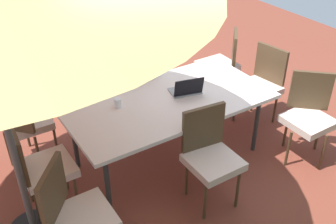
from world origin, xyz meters
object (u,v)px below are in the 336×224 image
(chair_east, at_px, (40,165))
(chair_northwest, at_px, (309,113))
(chair_west, at_px, (261,82))
(chair_southwest, at_px, (222,62))
(laptop, at_px, (186,90))
(chair_south, at_px, (134,91))
(chair_southeast, at_px, (23,121))
(chair_north, at_px, (210,153))
(cup, at_px, (118,103))
(chair_northeast, at_px, (75,212))
(dining_table, at_px, (168,103))

(chair_east, bearing_deg, chair_northwest, -101.46)
(chair_west, bearing_deg, chair_east, -96.94)
(chair_southwest, distance_m, laptop, 1.38)
(chair_south, height_order, chair_east, same)
(chair_southwest, relative_size, chair_west, 1.00)
(chair_southeast, distance_m, chair_north, 2.00)
(laptop, bearing_deg, cup, 1.75)
(chair_south, relative_size, chair_northeast, 1.00)
(chair_southwest, bearing_deg, chair_east, -33.71)
(chair_east, bearing_deg, laptop, -85.48)
(chair_southwest, xyz_separation_m, chair_west, (-0.04, 0.71, 0.00))
(chair_northwest, relative_size, chair_east, 1.00)
(chair_northwest, xyz_separation_m, cup, (1.83, -0.90, 0.27))
(chair_southwest, height_order, chair_east, same)
(chair_east, bearing_deg, chair_south, -58.56)
(chair_south, distance_m, chair_southwest, 1.40)
(chair_northeast, relative_size, laptop, 2.67)
(chair_southeast, height_order, chair_east, same)
(dining_table, bearing_deg, cup, -16.47)
(chair_south, bearing_deg, cup, 56.64)
(chair_southeast, relative_size, laptop, 2.67)
(dining_table, distance_m, chair_southwest, 1.56)
(dining_table, distance_m, chair_north, 0.75)
(chair_southeast, bearing_deg, chair_northeast, 136.04)
(dining_table, xyz_separation_m, chair_southeast, (1.32, -0.77, -0.18))
(chair_northeast, xyz_separation_m, chair_southeast, (-0.02, -1.51, 0.00))
(chair_southwest, bearing_deg, cup, -31.59)
(chair_south, height_order, chair_north, same)
(chair_south, bearing_deg, chair_northeast, 54.65)
(cup, bearing_deg, chair_southeast, -37.09)
(chair_southeast, relative_size, chair_northwest, 1.00)
(dining_table, height_order, chair_southeast, chair_southeast)
(chair_west, bearing_deg, chair_south, -122.76)
(chair_southeast, distance_m, chair_northwest, 3.06)
(chair_northeast, relative_size, chair_north, 1.00)
(chair_south, bearing_deg, dining_table, 100.49)
(chair_north, relative_size, cup, 10.41)
(chair_northeast, bearing_deg, chair_southwest, -21.91)
(chair_southeast, bearing_deg, dining_table, -163.43)
(chair_north, height_order, chair_east, same)
(chair_southwest, distance_m, chair_north, 2.00)
(dining_table, bearing_deg, chair_northeast, 28.94)
(chair_north, bearing_deg, chair_southeast, 138.17)
(chair_northeast, xyz_separation_m, cup, (-0.84, -0.89, 0.27))
(chair_south, distance_m, cup, 0.76)
(chair_north, distance_m, chair_east, 1.57)
(chair_northwest, bearing_deg, chair_southeast, -167.08)
(chair_south, distance_m, chair_east, 1.54)
(dining_table, height_order, laptop, laptop)
(dining_table, relative_size, chair_southeast, 2.19)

